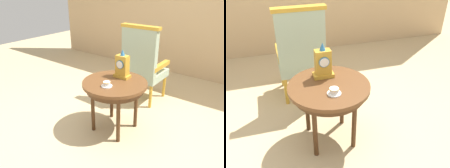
{
  "view_description": "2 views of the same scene",
  "coord_description": "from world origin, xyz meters",
  "views": [
    {
      "loc": [
        1.42,
        -1.84,
        1.63
      ],
      "look_at": [
        0.04,
        -0.0,
        0.58
      ],
      "focal_mm": 35.57,
      "sensor_mm": 36.0,
      "label": 1
    },
    {
      "loc": [
        -0.4,
        -1.85,
        1.8
      ],
      "look_at": [
        0.17,
        0.02,
        0.6
      ],
      "focal_mm": 40.73,
      "sensor_mm": 36.0,
      "label": 2
    }
  ],
  "objects": [
    {
      "name": "mantel_clock",
      "position": [
        0.07,
        0.15,
        0.76
      ],
      "size": [
        0.19,
        0.11,
        0.34
      ],
      "color": "gold",
      "rests_on": "side_table"
    },
    {
      "name": "armchair",
      "position": [
        -0.03,
        0.82,
        0.59
      ],
      "size": [
        0.56,
        0.53,
        1.14
      ],
      "color": "#9EB299",
      "rests_on": "ground"
    },
    {
      "name": "side_table",
      "position": [
        0.08,
        -0.01,
        0.55
      ],
      "size": [
        0.74,
        0.74,
        0.62
      ],
      "color": "brown",
      "rests_on": "ground"
    },
    {
      "name": "ground_plane",
      "position": [
        0.0,
        0.0,
        0.0
      ],
      "size": [
        10.0,
        10.0,
        0.0
      ],
      "primitive_type": "plane",
      "color": "tan"
    },
    {
      "name": "teacup_left",
      "position": [
        0.08,
        -0.16,
        0.65
      ],
      "size": [
        0.12,
        0.12,
        0.06
      ],
      "color": "white",
      "rests_on": "side_table"
    }
  ]
}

